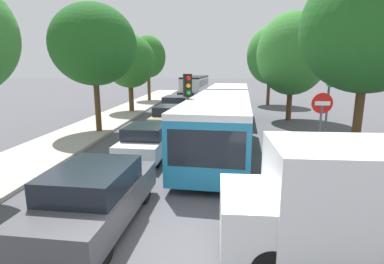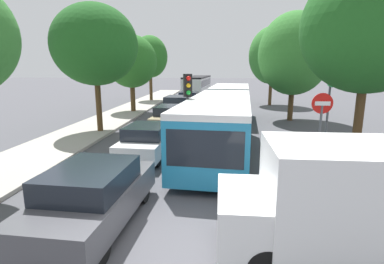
% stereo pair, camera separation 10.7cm
% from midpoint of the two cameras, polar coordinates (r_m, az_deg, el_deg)
% --- Properties ---
extents(ground_plane, '(200.00, 200.00, 0.00)m').
position_cam_midpoint_polar(ground_plane, '(6.93, -5.91, -19.63)').
color(ground_plane, '#47474C').
extents(kerb_strip_left, '(3.20, 46.35, 0.14)m').
position_cam_midpoint_polar(kerb_strip_left, '(25.35, -12.81, 3.78)').
color(kerb_strip_left, '#9E998E').
rests_on(kerb_strip_left, ground).
extents(articulated_bus, '(3.90, 16.41, 2.41)m').
position_cam_midpoint_polar(articulated_bus, '(16.01, 5.97, 4.04)').
color(articulated_bus, teal).
rests_on(articulated_bus, ground).
extents(city_bus_rear, '(3.38, 11.51, 2.44)m').
position_cam_midpoint_polar(city_bus_rear, '(42.29, 0.58, 9.17)').
color(city_bus_rear, silver).
rests_on(city_bus_rear, ground).
extents(queued_car_graphite, '(2.02, 4.30, 1.46)m').
position_cam_midpoint_polar(queued_car_graphite, '(7.42, -18.44, -11.52)').
color(queued_car_graphite, '#47474C').
rests_on(queued_car_graphite, ground).
extents(queued_car_white, '(1.88, 3.99, 1.36)m').
position_cam_midpoint_polar(queued_car_white, '(12.49, -8.74, -1.66)').
color(queued_car_white, white).
rests_on(queued_car_white, ground).
extents(queued_car_tan, '(1.96, 4.17, 1.42)m').
position_cam_midpoint_polar(queued_car_tan, '(18.04, -4.42, 2.81)').
color(queued_car_tan, tan).
rests_on(queued_car_tan, ground).
extents(queued_car_silver, '(2.11, 4.49, 1.53)m').
position_cam_midpoint_polar(queued_car_silver, '(22.93, -3.11, 4.98)').
color(queued_car_silver, '#B7BABF').
rests_on(queued_car_silver, ground).
extents(queued_car_navy, '(1.97, 4.18, 1.42)m').
position_cam_midpoint_polar(queued_car_navy, '(28.41, -1.00, 6.28)').
color(queued_car_navy, navy).
rests_on(queued_car_navy, ground).
extents(white_van, '(5.01, 2.03, 2.31)m').
position_cam_midpoint_polar(white_van, '(6.52, 30.05, -11.21)').
color(white_van, white).
rests_on(white_van, ground).
extents(traffic_light, '(0.38, 0.40, 3.40)m').
position_cam_midpoint_polar(traffic_light, '(12.11, -1.10, 6.75)').
color(traffic_light, '#56595E').
rests_on(traffic_light, ground).
extents(no_entry_sign, '(0.70, 0.08, 2.82)m').
position_cam_midpoint_polar(no_entry_sign, '(11.06, 23.04, 2.01)').
color(no_entry_sign, '#56595E').
rests_on(no_entry_sign, ground).
extents(direction_sign_post, '(0.35, 1.38, 3.60)m').
position_cam_midpoint_polar(direction_sign_post, '(14.84, 24.38, 6.89)').
color(direction_sign_post, '#56595E').
rests_on(direction_sign_post, ground).
extents(tree_left_mid, '(4.57, 4.57, 6.98)m').
position_cam_midpoint_polar(tree_left_mid, '(17.44, -18.41, 15.44)').
color(tree_left_mid, '#51381E').
rests_on(tree_left_mid, ground).
extents(tree_left_far, '(4.06, 4.06, 6.21)m').
position_cam_midpoint_polar(tree_left_far, '(24.96, -11.67, 12.78)').
color(tree_left_far, '#51381E').
rests_on(tree_left_far, ground).
extents(tree_left_distant, '(3.74, 3.74, 7.00)m').
position_cam_midpoint_polar(tree_left_distant, '(33.35, -8.46, 13.98)').
color(tree_left_distant, '#51381E').
rests_on(tree_left_distant, ground).
extents(tree_right_near, '(4.74, 4.74, 7.39)m').
position_cam_midpoint_polar(tree_right_near, '(12.86, 30.25, 16.27)').
color(tree_right_near, '#51381E').
rests_on(tree_right_near, ground).
extents(tree_right_mid, '(4.78, 4.78, 7.31)m').
position_cam_midpoint_polar(tree_right_mid, '(21.91, 18.40, 13.56)').
color(tree_right_mid, '#51381E').
rests_on(tree_right_mid, ground).
extents(tree_right_far, '(4.44, 4.44, 7.49)m').
position_cam_midpoint_polar(tree_right_far, '(30.52, 14.37, 13.69)').
color(tree_right_far, '#51381E').
rests_on(tree_right_far, ground).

